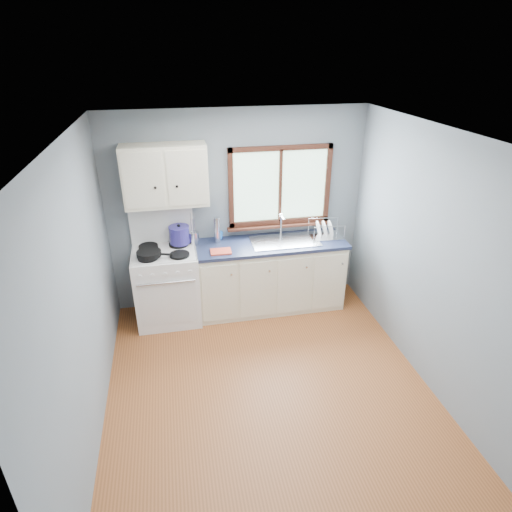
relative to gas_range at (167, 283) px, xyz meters
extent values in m
cube|color=#9B5529|center=(0.95, -1.47, -0.50)|extent=(3.20, 3.60, 0.02)
cube|color=white|center=(0.95, -1.47, 2.02)|extent=(3.20, 3.60, 0.02)
cube|color=slate|center=(0.95, 0.34, 0.76)|extent=(3.20, 0.02, 2.50)
cube|color=slate|center=(0.95, -3.28, 0.76)|extent=(3.20, 0.02, 2.50)
cube|color=slate|center=(-0.66, -1.47, 0.76)|extent=(0.02, 3.60, 2.50)
cube|color=slate|center=(2.56, -1.47, 0.76)|extent=(0.02, 3.60, 2.50)
cube|color=white|center=(0.00, -0.01, -0.03)|extent=(0.76, 0.65, 0.92)
cube|color=white|center=(0.00, 0.30, 0.65)|extent=(0.76, 0.05, 0.44)
cube|color=silver|center=(0.00, -0.01, 0.43)|extent=(0.72, 0.59, 0.01)
cylinder|color=black|center=(-0.18, -0.16, 0.45)|extent=(0.23, 0.23, 0.03)
cylinder|color=black|center=(0.18, -0.16, 0.45)|extent=(0.23, 0.23, 0.03)
cylinder|color=black|center=(-0.18, 0.14, 0.45)|extent=(0.23, 0.23, 0.03)
cylinder|color=black|center=(0.18, 0.14, 0.45)|extent=(0.23, 0.23, 0.03)
cylinder|color=silver|center=(0.00, -0.35, 0.21)|extent=(0.66, 0.02, 0.02)
cube|color=silver|center=(0.00, -0.33, -0.09)|extent=(0.66, 0.01, 0.55)
cube|color=#EDE7C8|center=(1.31, 0.02, -0.05)|extent=(1.85, 0.60, 0.88)
cube|color=black|center=(1.31, 0.04, -0.45)|extent=(1.85, 0.54, 0.08)
cube|color=#19213A|center=(1.31, 0.02, 0.41)|extent=(1.89, 0.64, 0.04)
cube|color=silver|center=(1.49, 0.02, 0.43)|extent=(0.84, 0.46, 0.01)
cube|color=silver|center=(1.29, 0.02, 0.36)|extent=(0.36, 0.40, 0.14)
cube|color=silver|center=(1.69, 0.02, 0.36)|extent=(0.36, 0.40, 0.14)
cylinder|color=silver|center=(1.49, 0.22, 0.57)|extent=(0.02, 0.02, 0.28)
cylinder|color=silver|center=(1.49, 0.15, 0.70)|extent=(0.02, 0.16, 0.02)
sphere|color=silver|center=(1.49, 0.22, 0.71)|extent=(0.04, 0.04, 0.04)
cube|color=#9EC6A8|center=(1.49, 0.32, 1.06)|extent=(1.22, 0.01, 0.92)
cube|color=#432015|center=(1.49, 0.30, 1.53)|extent=(1.30, 0.05, 0.06)
cube|color=#432015|center=(1.49, 0.30, 0.59)|extent=(1.30, 0.05, 0.06)
cube|color=#432015|center=(0.87, 0.30, 1.06)|extent=(0.06, 0.05, 1.00)
cube|color=#432015|center=(2.10, 0.30, 1.06)|extent=(0.06, 0.05, 1.00)
cube|color=#432015|center=(1.49, 0.30, 1.06)|extent=(0.03, 0.05, 0.92)
cube|color=#432015|center=(1.49, 0.27, 0.54)|extent=(1.36, 0.10, 0.03)
cube|color=#EDE7C8|center=(0.10, 0.16, 1.31)|extent=(0.95, 0.32, 0.70)
cube|color=#EDE7C8|center=(-0.14, -0.01, 1.31)|extent=(0.44, 0.01, 0.62)
cube|color=#EDE7C8|center=(0.34, -0.01, 1.31)|extent=(0.44, 0.01, 0.62)
sphere|color=black|center=(-0.02, -0.02, 1.23)|extent=(0.03, 0.03, 0.03)
sphere|color=black|center=(0.22, -0.02, 1.23)|extent=(0.03, 0.03, 0.03)
cylinder|color=black|center=(-0.16, -0.14, 0.49)|extent=(0.35, 0.35, 0.06)
cube|color=black|center=(0.03, -0.20, 0.49)|extent=(0.16, 0.07, 0.02)
cylinder|color=navy|center=(0.20, 0.14, 0.57)|extent=(0.31, 0.31, 0.20)
cylinder|color=navy|center=(0.20, 0.14, 0.67)|extent=(0.32, 0.32, 0.01)
sphere|color=black|center=(0.20, 0.14, 0.69)|extent=(0.05, 0.05, 0.04)
cylinder|color=silver|center=(0.37, 0.17, 0.51)|extent=(0.13, 0.13, 0.16)
cylinder|color=silver|center=(0.39, 0.18, 0.67)|extent=(0.01, 0.01, 0.23)
cylinder|color=silver|center=(0.35, 0.18, 0.69)|extent=(0.01, 0.01, 0.28)
cylinder|color=silver|center=(0.37, 0.14, 0.66)|extent=(0.01, 0.01, 0.21)
cylinder|color=silver|center=(0.66, 0.16, 0.59)|extent=(0.08, 0.08, 0.33)
imported|color=blue|center=(0.68, 0.19, 0.55)|extent=(0.11, 0.11, 0.24)
cube|color=#D84831|center=(0.66, -0.13, 0.44)|extent=(0.25, 0.18, 0.02)
cube|color=silver|center=(2.04, 0.06, 0.43)|extent=(0.43, 0.34, 0.01)
cylinder|color=silver|center=(1.84, -0.07, 0.52)|extent=(0.01, 0.01, 0.19)
cylinder|color=silver|center=(2.23, -0.10, 0.52)|extent=(0.01, 0.01, 0.19)
cylinder|color=silver|center=(1.86, 0.22, 0.52)|extent=(0.01, 0.01, 0.19)
cylinder|color=silver|center=(2.25, 0.19, 0.52)|extent=(0.01, 0.01, 0.19)
cylinder|color=silver|center=(2.03, -0.08, 0.62)|extent=(0.39, 0.03, 0.01)
cylinder|color=silver|center=(2.05, 0.21, 0.62)|extent=(0.39, 0.03, 0.01)
cylinder|color=white|center=(1.94, 0.07, 0.53)|extent=(0.07, 0.22, 0.21)
cylinder|color=white|center=(2.02, 0.06, 0.53)|extent=(0.07, 0.22, 0.21)
cylinder|color=white|center=(2.10, 0.06, 0.53)|extent=(0.07, 0.22, 0.21)
camera|label=1|loc=(0.16, -4.68, 2.64)|focal=30.00mm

